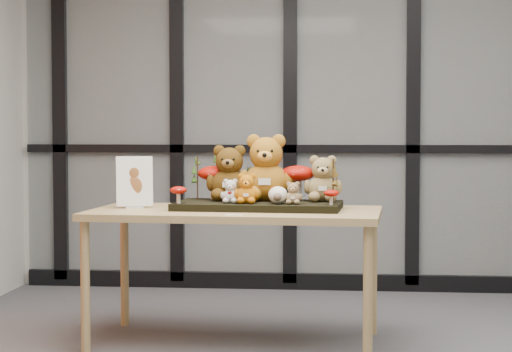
# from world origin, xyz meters

# --- Properties ---
(room_shell) EXTENTS (5.00, 5.00, 5.00)m
(room_shell) POSITION_xyz_m (0.00, 0.00, 1.68)
(room_shell) COLOR beige
(room_shell) RESTS_ON floor
(glass_partition) EXTENTS (4.90, 0.06, 2.78)m
(glass_partition) POSITION_xyz_m (-0.00, 2.47, 1.42)
(glass_partition) COLOR #2D383F
(glass_partition) RESTS_ON floor
(display_table) EXTENTS (1.65, 0.90, 0.75)m
(display_table) POSITION_xyz_m (-0.65, 0.70, 0.68)
(display_table) COLOR tan
(display_table) RESTS_ON floor
(diorama_tray) EXTENTS (0.95, 0.52, 0.04)m
(diorama_tray) POSITION_xyz_m (-0.53, 0.76, 0.77)
(diorama_tray) COLOR black
(diorama_tray) RESTS_ON display_table
(bear_pooh_yellow) EXTENTS (0.34, 0.31, 0.42)m
(bear_pooh_yellow) POSITION_xyz_m (-0.49, 0.86, 1.00)
(bear_pooh_yellow) COLOR #A16718
(bear_pooh_yellow) RESTS_ON diorama_tray
(bear_brown_medium) EXTENTS (0.28, 0.26, 0.35)m
(bear_brown_medium) POSITION_xyz_m (-0.70, 0.86, 0.96)
(bear_brown_medium) COLOR #49300C
(bear_brown_medium) RESTS_ON diorama_tray
(bear_tan_back) EXTENTS (0.23, 0.21, 0.29)m
(bear_tan_back) POSITION_xyz_m (-0.17, 0.83, 0.93)
(bear_tan_back) COLOR olive
(bear_tan_back) RESTS_ON diorama_tray
(bear_small_yellow) EXTENTS (0.15, 0.13, 0.18)m
(bear_small_yellow) POSITION_xyz_m (-0.58, 0.65, 0.88)
(bear_small_yellow) COLOR #C76B0B
(bear_small_yellow) RESTS_ON diorama_tray
(bear_white_bow) EXTENTS (0.12, 0.11, 0.15)m
(bear_white_bow) POSITION_xyz_m (-0.67, 0.67, 0.86)
(bear_white_bow) COLOR silver
(bear_white_bow) RESTS_ON diorama_tray
(bear_beige_small) EXTENTS (0.11, 0.10, 0.14)m
(bear_beige_small) POSITION_xyz_m (-0.32, 0.63, 0.86)
(bear_beige_small) COLOR #92744C
(bear_beige_small) RESTS_ON diorama_tray
(plush_cream_hedgehog) EXTENTS (0.09, 0.08, 0.11)m
(plush_cream_hedgehog) POSITION_xyz_m (-0.41, 0.64, 0.84)
(plush_cream_hedgehog) COLOR white
(plush_cream_hedgehog) RESTS_ON diorama_tray
(mushroom_back_left) EXTENTS (0.19, 0.19, 0.21)m
(mushroom_back_left) POSITION_xyz_m (-0.80, 0.94, 0.90)
(mushroom_back_left) COLOR #990D04
(mushroom_back_left) RESTS_ON diorama_tray
(mushroom_back_right) EXTENTS (0.20, 0.20, 0.22)m
(mushroom_back_right) POSITION_xyz_m (-0.31, 0.90, 0.90)
(mushroom_back_right) COLOR #990D04
(mushroom_back_right) RESTS_ON diorama_tray
(mushroom_front_left) EXTENTS (0.09, 0.09, 0.10)m
(mushroom_front_left) POSITION_xyz_m (-0.95, 0.62, 0.84)
(mushroom_front_left) COLOR #990D04
(mushroom_front_left) RESTS_ON diorama_tray
(mushroom_front_right) EXTENTS (0.08, 0.08, 0.09)m
(mushroom_front_right) POSITION_xyz_m (-0.12, 0.59, 0.84)
(mushroom_front_right) COLOR #990D04
(mushroom_front_right) RESTS_ON diorama_tray
(sprig_green_far_left) EXTENTS (0.05, 0.05, 0.25)m
(sprig_green_far_left) POSITION_xyz_m (-0.89, 0.90, 0.92)
(sprig_green_far_left) COLOR #12350C
(sprig_green_far_left) RESTS_ON diorama_tray
(sprig_green_mid_left) EXTENTS (0.05, 0.05, 0.26)m
(sprig_green_mid_left) POSITION_xyz_m (-0.79, 0.94, 0.92)
(sprig_green_mid_left) COLOR #12350C
(sprig_green_mid_left) RESTS_ON diorama_tray
(sprig_dry_far_right) EXTENTS (0.05, 0.05, 0.26)m
(sprig_dry_far_right) POSITION_xyz_m (-0.12, 0.83, 0.92)
(sprig_dry_far_right) COLOR brown
(sprig_dry_far_right) RESTS_ON diorama_tray
(sprig_dry_mid_right) EXTENTS (0.05, 0.05, 0.25)m
(sprig_dry_mid_right) POSITION_xyz_m (-0.11, 0.71, 0.91)
(sprig_dry_mid_right) COLOR brown
(sprig_dry_mid_right) RESTS_ON diorama_tray
(sprig_green_centre) EXTENTS (0.05, 0.05, 0.19)m
(sprig_green_centre) POSITION_xyz_m (-0.59, 0.94, 0.88)
(sprig_green_centre) COLOR #12350C
(sprig_green_centre) RESTS_ON diorama_tray
(sign_holder) EXTENTS (0.21, 0.10, 0.29)m
(sign_holder) POSITION_xyz_m (-1.23, 0.76, 0.89)
(sign_holder) COLOR silver
(sign_holder) RESTS_ON display_table
(label_card) EXTENTS (0.09, 0.03, 0.00)m
(label_card) POSITION_xyz_m (-0.62, 0.38, 0.75)
(label_card) COLOR white
(label_card) RESTS_ON display_table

